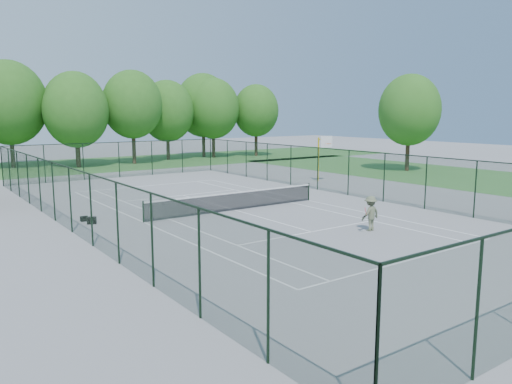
{
  "coord_description": "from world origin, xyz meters",
  "views": [
    {
      "loc": [
        -15.16,
        -23.14,
        5.41
      ],
      "look_at": [
        0.0,
        -2.0,
        1.3
      ],
      "focal_mm": 35.0,
      "sensor_mm": 36.0,
      "label": 1
    }
  ],
  "objects_px": {
    "sports_bag_a": "(92,220)",
    "tennis_net": "(235,200)",
    "tennis_player": "(370,213)",
    "basketball_goal": "(323,149)"
  },
  "relations": [
    {
      "from": "tennis_net",
      "to": "sports_bag_a",
      "type": "distance_m",
      "value": 7.81
    },
    {
      "from": "tennis_net",
      "to": "tennis_player",
      "type": "bearing_deg",
      "value": -73.0
    },
    {
      "from": "tennis_player",
      "to": "sports_bag_a",
      "type": "bearing_deg",
      "value": 138.32
    },
    {
      "from": "sports_bag_a",
      "to": "tennis_net",
      "type": "bearing_deg",
      "value": 14.82
    },
    {
      "from": "sports_bag_a",
      "to": "basketball_goal",
      "type": "bearing_deg",
      "value": 37.26
    },
    {
      "from": "tennis_net",
      "to": "basketball_goal",
      "type": "height_order",
      "value": "basketball_goal"
    },
    {
      "from": "tennis_net",
      "to": "basketball_goal",
      "type": "distance_m",
      "value": 13.87
    },
    {
      "from": "sports_bag_a",
      "to": "tennis_player",
      "type": "relative_size",
      "value": 0.24
    },
    {
      "from": "basketball_goal",
      "to": "tennis_player",
      "type": "distance_m",
      "value": 17.14
    },
    {
      "from": "tennis_player",
      "to": "basketball_goal",
      "type": "bearing_deg",
      "value": 54.33
    }
  ]
}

